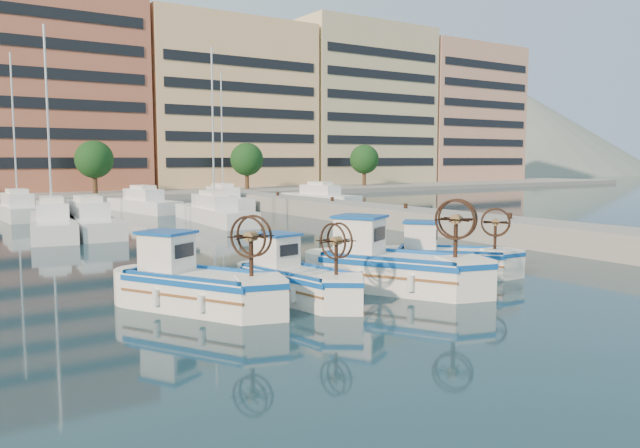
{
  "coord_description": "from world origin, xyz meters",
  "views": [
    {
      "loc": [
        -12.5,
        -15.1,
        4.23
      ],
      "look_at": [
        1.89,
        6.74,
        1.5
      ],
      "focal_mm": 35.0,
      "sensor_mm": 36.0,
      "label": 1
    }
  ],
  "objects_px": {
    "fishing_boat_a": "(196,283)",
    "fishing_boat_c": "(392,265)",
    "fishing_boat_d": "(446,256)",
    "fishing_boat_b": "(297,278)"
  },
  "relations": [
    {
      "from": "fishing_boat_a",
      "to": "fishing_boat_d",
      "type": "height_order",
      "value": "fishing_boat_a"
    },
    {
      "from": "fishing_boat_a",
      "to": "fishing_boat_c",
      "type": "xyz_separation_m",
      "value": [
        6.28,
        -1.04,
        0.07
      ]
    },
    {
      "from": "fishing_boat_a",
      "to": "fishing_boat_b",
      "type": "bearing_deg",
      "value": -39.76
    },
    {
      "from": "fishing_boat_a",
      "to": "fishing_boat_c",
      "type": "bearing_deg",
      "value": -38.34
    },
    {
      "from": "fishing_boat_a",
      "to": "fishing_boat_b",
      "type": "xyz_separation_m",
      "value": [
        2.98,
        -0.57,
        -0.08
      ]
    },
    {
      "from": "fishing_boat_c",
      "to": "fishing_boat_d",
      "type": "bearing_deg",
      "value": -13.13
    },
    {
      "from": "fishing_boat_b",
      "to": "fishing_boat_c",
      "type": "distance_m",
      "value": 3.34
    },
    {
      "from": "fishing_boat_d",
      "to": "fishing_boat_a",
      "type": "bearing_deg",
      "value": 136.17
    },
    {
      "from": "fishing_boat_a",
      "to": "fishing_boat_c",
      "type": "relative_size",
      "value": 0.91
    },
    {
      "from": "fishing_boat_a",
      "to": "fishing_boat_d",
      "type": "xyz_separation_m",
      "value": [
        9.69,
        -0.06,
        -0.07
      ]
    }
  ]
}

